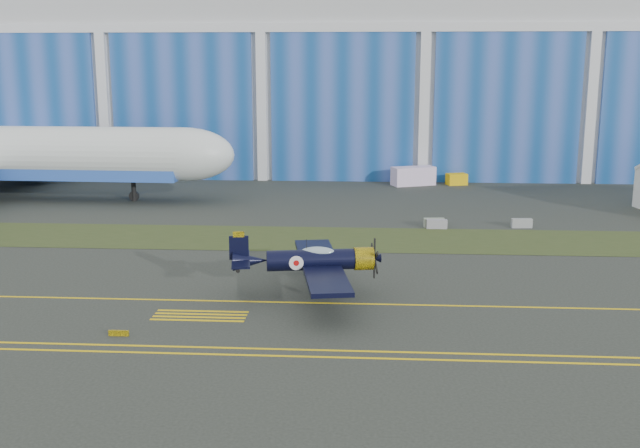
{
  "coord_description": "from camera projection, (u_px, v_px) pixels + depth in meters",
  "views": [
    {
      "loc": [
        -7.35,
        -53.09,
        15.74
      ],
      "look_at": [
        -11.16,
        5.28,
        3.26
      ],
      "focal_mm": 42.0,
      "sensor_mm": 36.0,
      "label": 1
    }
  ],
  "objects": [
    {
      "name": "hold_short_ladder",
      "position": [
        200.0,
        316.0,
        47.87
      ],
      "size": [
        6.0,
        2.4,
        0.02
      ],
      "primitive_type": null,
      "color": "yellow",
      "rests_on": "ground"
    },
    {
      "name": "grass_median",
      "position": [
        448.0,
        240.0,
        68.29
      ],
      "size": [
        260.0,
        10.0,
        0.02
      ],
      "primitive_type": "cube",
      "color": "#475128",
      "rests_on": "ground"
    },
    {
      "name": "barrier_a",
      "position": [
        437.0,
        224.0,
        73.21
      ],
      "size": [
        2.0,
        0.62,
        0.9
      ],
      "primitive_type": "cube",
      "rotation": [
        0.0,
        0.0,
        -0.01
      ],
      "color": "#918F9A",
      "rests_on": "ground"
    },
    {
      "name": "shipping_container",
      "position": [
        413.0,
        176.0,
        99.56
      ],
      "size": [
        6.1,
        4.22,
        2.45
      ],
      "primitive_type": "cube",
      "rotation": [
        0.0,
        0.0,
        0.38
      ],
      "color": "#E8CDF4",
      "rests_on": "ground"
    },
    {
      "name": "tug",
      "position": [
        457.0,
        179.0,
        99.96
      ],
      "size": [
        2.94,
        2.28,
        1.51
      ],
      "primitive_type": "cube",
      "rotation": [
        0.0,
        0.0,
        0.28
      ],
      "color": "yellow",
      "rests_on": "ground"
    },
    {
      "name": "warbird",
      "position": [
        311.0,
        260.0,
        51.15
      ],
      "size": [
        13.75,
        15.72,
        4.15
      ],
      "rotation": [
        0.0,
        0.0,
        0.17
      ],
      "color": "black",
      "rests_on": "ground"
    },
    {
      "name": "ground",
      "position": [
        468.0,
        285.0,
        54.63
      ],
      "size": [
        260.0,
        260.0,
        0.0
      ],
      "primitive_type": "plane",
      "color": "#323630",
      "rests_on": "ground"
    },
    {
      "name": "edge_line_far",
      "position": [
        499.0,
        354.0,
        41.45
      ],
      "size": [
        80.0,
        0.2,
        0.02
      ],
      "primitive_type": "cube",
      "color": "yellow",
      "rests_on": "ground"
    },
    {
      "name": "barrier_c",
      "position": [
        522.0,
        223.0,
        73.66
      ],
      "size": [
        2.04,
        0.76,
        0.9
      ],
      "primitive_type": "cube",
      "rotation": [
        0.0,
        0.0,
        0.08
      ],
      "color": "gray",
      "rests_on": "ground"
    },
    {
      "name": "guard_board_left",
      "position": [
        119.0,
        333.0,
        44.28
      ],
      "size": [
        1.2,
        0.15,
        0.35
      ],
      "primitive_type": "cube",
      "color": "yellow",
      "rests_on": "ground"
    },
    {
      "name": "hangar",
      "position": [
        415.0,
        70.0,
        121.56
      ],
      "size": [
        220.0,
        45.7,
        30.0
      ],
      "color": "silver",
      "rests_on": "ground"
    },
    {
      "name": "taxiway_centreline",
      "position": [
        477.0,
        306.0,
        49.75
      ],
      "size": [
        200.0,
        0.2,
        0.02
      ],
      "primitive_type": "cube",
      "color": "yellow",
      "rests_on": "ground"
    },
    {
      "name": "barrier_b",
      "position": [
        434.0,
        223.0,
        73.91
      ],
      "size": [
        2.05,
        0.81,
        0.9
      ],
      "primitive_type": "cube",
      "rotation": [
        0.0,
        0.0,
        0.1
      ],
      "color": "gray",
      "rests_on": "ground"
    },
    {
      "name": "edge_line_near",
      "position": [
        502.0,
        361.0,
        40.48
      ],
      "size": [
        80.0,
        0.2,
        0.02
      ],
      "primitive_type": "cube",
      "color": "yellow",
      "rests_on": "ground"
    }
  ]
}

